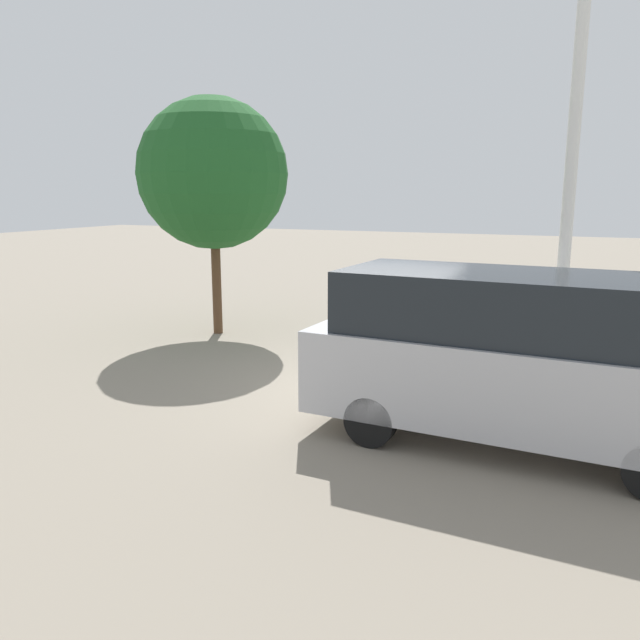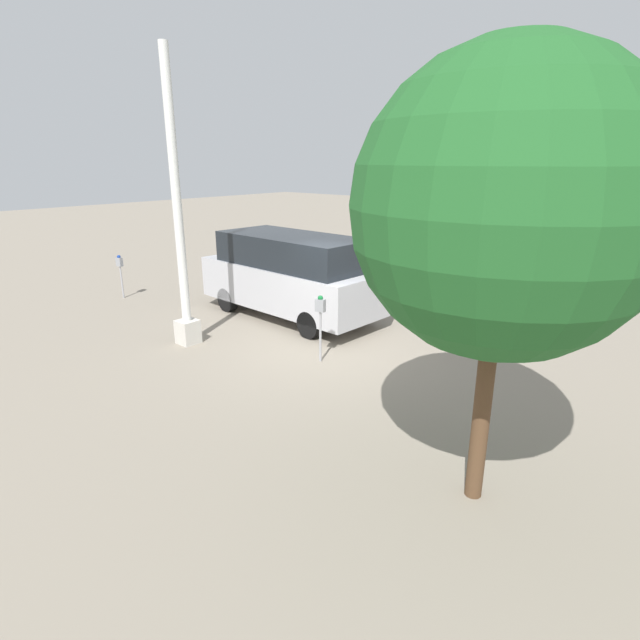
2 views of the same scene
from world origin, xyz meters
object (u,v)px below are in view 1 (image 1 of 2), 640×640
(parking_meter_near, at_px, (365,319))
(street_tree, at_px, (213,174))
(parked_van, at_px, (513,354))
(lamp_post, at_px, (565,242))

(parking_meter_near, distance_m, street_tree, 5.38)
(parking_meter_near, relative_size, street_tree, 0.27)
(parked_van, distance_m, street_tree, 8.31)
(lamp_post, relative_size, parked_van, 1.19)
(lamp_post, distance_m, parked_van, 3.27)
(parked_van, relative_size, street_tree, 1.01)
(parking_meter_near, distance_m, lamp_post, 3.48)
(parked_van, bearing_deg, parking_meter_near, 147.36)
(parked_van, height_order, street_tree, street_tree)
(parking_meter_near, distance_m, parked_van, 3.23)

